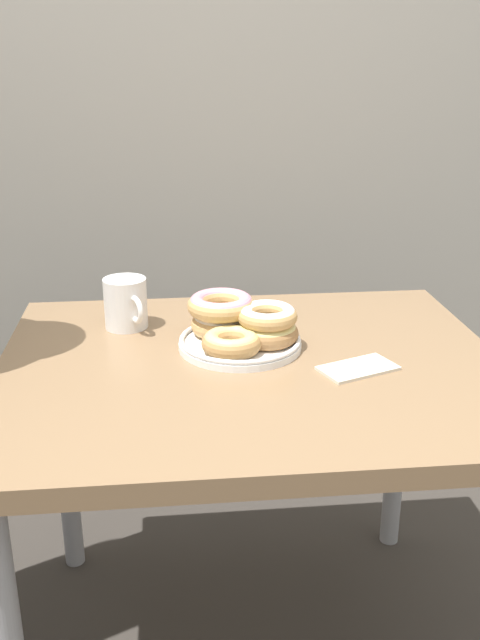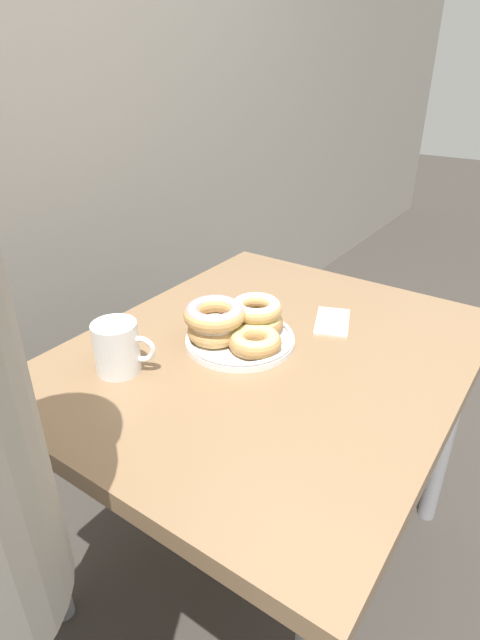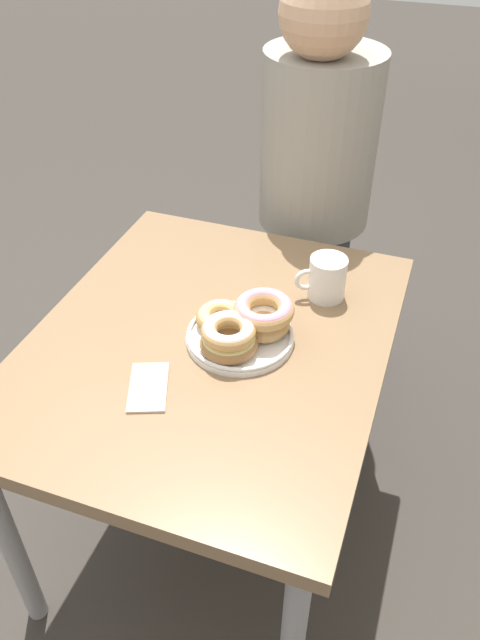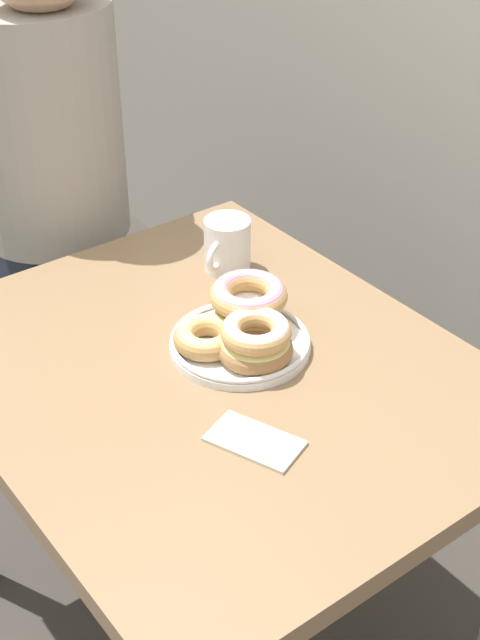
{
  "view_description": "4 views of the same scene",
  "coord_description": "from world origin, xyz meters",
  "px_view_note": "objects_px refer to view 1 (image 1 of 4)",
  "views": [
    {
      "loc": [
        -0.15,
        -1.01,
        1.26
      ],
      "look_at": [
        -0.02,
        0.31,
        0.77
      ],
      "focal_mm": 40.0,
      "sensor_mm": 36.0,
      "label": 1
    },
    {
      "loc": [
        -0.82,
        -0.24,
        1.29
      ],
      "look_at": [
        -0.02,
        0.31,
        0.77
      ],
      "focal_mm": 28.0,
      "sensor_mm": 36.0,
      "label": 2
    },
    {
      "loc": [
        1.0,
        0.68,
        1.65
      ],
      "look_at": [
        -0.02,
        0.31,
        0.77
      ],
      "focal_mm": 35.0,
      "sensor_mm": 36.0,
      "label": 3
    },
    {
      "loc": [
        1.0,
        -0.45,
        1.63
      ],
      "look_at": [
        -0.02,
        0.31,
        0.77
      ],
      "focal_mm": 50.0,
      "sensor_mm": 36.0,
      "label": 4
    }
  ],
  "objects_px": {
    "dining_table": "(252,399)",
    "napkin": "(358,368)",
    "coffee_mug": "(126,303)",
    "donut_plate": "(240,326)"
  },
  "relations": [
    {
      "from": "donut_plate",
      "to": "napkin",
      "type": "distance_m",
      "value": 0.25
    },
    {
      "from": "donut_plate",
      "to": "coffee_mug",
      "type": "height_order",
      "value": "coffee_mug"
    },
    {
      "from": "donut_plate",
      "to": "coffee_mug",
      "type": "relative_size",
      "value": 2.21
    },
    {
      "from": "dining_table",
      "to": "coffee_mug",
      "type": "distance_m",
      "value": 0.35
    },
    {
      "from": "dining_table",
      "to": "coffee_mug",
      "type": "xyz_separation_m",
      "value": [
        -0.25,
        0.21,
        0.14
      ]
    },
    {
      "from": "napkin",
      "to": "coffee_mug",
      "type": "bearing_deg",
      "value": 148.3
    },
    {
      "from": "dining_table",
      "to": "napkin",
      "type": "bearing_deg",
      "value": -17.37
    },
    {
      "from": "coffee_mug",
      "to": "napkin",
      "type": "xyz_separation_m",
      "value": [
        0.44,
        -0.27,
        -0.05
      ]
    },
    {
      "from": "dining_table",
      "to": "napkin",
      "type": "relative_size",
      "value": 6.02
    },
    {
      "from": "coffee_mug",
      "to": "napkin",
      "type": "bearing_deg",
      "value": -31.7
    }
  ]
}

